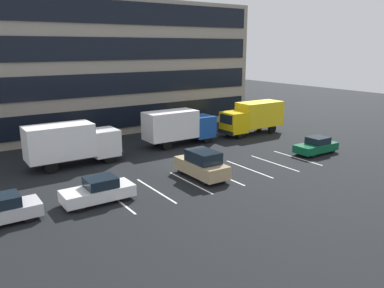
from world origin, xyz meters
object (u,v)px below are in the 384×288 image
(sedan_white, at_px, (99,191))
(suv_tan, at_px, (202,164))
(box_truck_white, at_px, (72,142))
(box_truck_yellow_all, at_px, (253,116))
(sedan_forest, at_px, (316,146))
(box_truck_blue, at_px, (179,126))

(sedan_white, bearing_deg, suv_tan, 1.47)
(box_truck_white, relative_size, suv_tan, 1.64)
(suv_tan, bearing_deg, box_truck_yellow_all, 33.79)
(sedan_forest, bearing_deg, suv_tan, 177.93)
(box_truck_white, relative_size, sedan_forest, 1.77)
(box_truck_yellow_all, relative_size, suv_tan, 1.64)
(box_truck_white, distance_m, sedan_forest, 21.25)
(box_truck_blue, distance_m, suv_tan, 10.04)
(box_truck_yellow_all, xyz_separation_m, sedan_forest, (-0.89, -9.33, -1.24))
(box_truck_white, height_order, sedan_white, box_truck_white)
(box_truck_white, relative_size, box_truck_yellow_all, 1.00)
(sedan_forest, distance_m, sedan_white, 20.41)
(box_truck_blue, bearing_deg, box_truck_yellow_all, -2.17)
(box_truck_yellow_all, height_order, suv_tan, box_truck_yellow_all)
(box_truck_yellow_all, relative_size, sedan_white, 1.70)
(box_truck_blue, xyz_separation_m, box_truck_yellow_all, (9.44, -0.36, 0.03))
(sedan_white, bearing_deg, box_truck_blue, 38.54)
(box_truck_yellow_all, bearing_deg, box_truck_blue, 177.83)
(box_truck_white, distance_m, box_truck_blue, 10.83)
(suv_tan, xyz_separation_m, sedan_white, (-8.03, -0.21, -0.25))
(suv_tan, bearing_deg, sedan_white, -178.53)
(sedan_white, bearing_deg, sedan_forest, -0.68)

